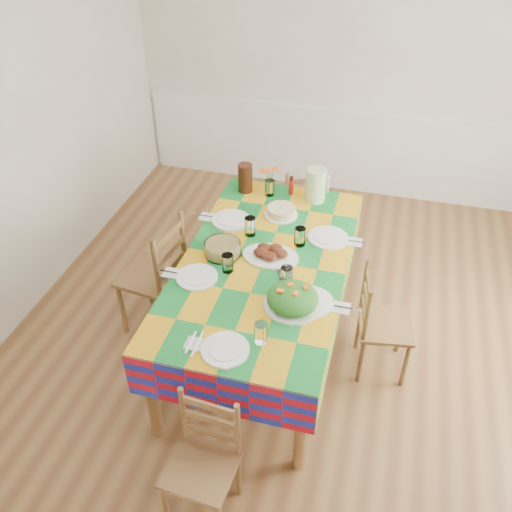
# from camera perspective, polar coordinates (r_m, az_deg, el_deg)

# --- Properties ---
(room) EXTENTS (4.58, 5.08, 2.78)m
(room) POSITION_cam_1_polar(r_m,az_deg,el_deg) (3.44, 5.56, 6.14)
(room) COLOR brown
(room) RESTS_ON ground
(wainscot) EXTENTS (4.41, 0.06, 0.92)m
(wainscot) POSITION_cam_1_polar(r_m,az_deg,el_deg) (6.02, 9.54, 11.01)
(wainscot) COLOR white
(wainscot) RESTS_ON room
(dining_table) EXTENTS (1.13, 2.11, 0.82)m
(dining_table) POSITION_cam_1_polar(r_m,az_deg,el_deg) (3.81, 0.86, -1.57)
(dining_table) COLOR brown
(dining_table) RESTS_ON room
(setting_near_head) EXTENTS (0.46, 0.31, 0.14)m
(setting_near_head) POSITION_cam_1_polar(r_m,az_deg,el_deg) (3.14, -2.01, -9.14)
(setting_near_head) COLOR white
(setting_near_head) RESTS_ON dining_table
(setting_left_near) EXTENTS (0.51, 0.30, 0.13)m
(setting_left_near) POSITION_cam_1_polar(r_m,az_deg,el_deg) (3.63, -5.15, -1.66)
(setting_left_near) COLOR white
(setting_left_near) RESTS_ON dining_table
(setting_left_far) EXTENTS (0.54, 0.32, 0.14)m
(setting_left_far) POSITION_cam_1_polar(r_m,az_deg,el_deg) (4.09, -2.01, 3.60)
(setting_left_far) COLOR white
(setting_left_far) RESTS_ON dining_table
(setting_right_near) EXTENTS (0.55, 0.32, 0.14)m
(setting_right_near) POSITION_cam_1_polar(r_m,az_deg,el_deg) (3.47, 4.94, -3.83)
(setting_right_near) COLOR white
(setting_right_near) RESTS_ON dining_table
(setting_right_far) EXTENTS (0.55, 0.32, 0.14)m
(setting_right_far) POSITION_cam_1_polar(r_m,az_deg,el_deg) (3.95, 6.64, 1.98)
(setting_right_far) COLOR white
(setting_right_far) RESTS_ON dining_table
(meat_platter) EXTENTS (0.40, 0.29, 0.08)m
(meat_platter) POSITION_cam_1_polar(r_m,az_deg,el_deg) (3.77, 1.51, 0.25)
(meat_platter) COLOR white
(meat_platter) RESTS_ON dining_table
(salad_platter) EXTENTS (0.36, 0.36, 0.15)m
(salad_platter) POSITION_cam_1_polar(r_m,az_deg,el_deg) (3.38, 3.87, -4.50)
(salad_platter) COLOR white
(salad_platter) RESTS_ON dining_table
(pasta_bowl) EXTENTS (0.26, 0.26, 0.09)m
(pasta_bowl) POSITION_cam_1_polar(r_m,az_deg,el_deg) (3.80, -3.54, 0.79)
(pasta_bowl) COLOR white
(pasta_bowl) RESTS_ON dining_table
(cake) EXTENTS (0.26, 0.26, 0.07)m
(cake) POSITION_cam_1_polar(r_m,az_deg,el_deg) (4.20, 2.67, 4.69)
(cake) COLOR white
(cake) RESTS_ON dining_table
(serving_utensils) EXTENTS (0.16, 0.35, 0.01)m
(serving_utensils) POSITION_cam_1_polar(r_m,az_deg,el_deg) (3.63, 3.02, -1.99)
(serving_utensils) COLOR black
(serving_utensils) RESTS_ON dining_table
(flower_vase) EXTENTS (0.16, 0.13, 0.26)m
(flower_vase) POSITION_cam_1_polar(r_m,az_deg,el_deg) (4.43, 1.43, 7.66)
(flower_vase) COLOR white
(flower_vase) RESTS_ON dining_table
(hot_sauce) EXTENTS (0.04, 0.04, 0.16)m
(hot_sauce) POSITION_cam_1_polar(r_m,az_deg,el_deg) (4.46, 3.72, 7.44)
(hot_sauce) COLOR red
(hot_sauce) RESTS_ON dining_table
(green_pitcher) EXTENTS (0.16, 0.16, 0.27)m
(green_pitcher) POSITION_cam_1_polar(r_m,az_deg,el_deg) (4.37, 6.33, 7.44)
(green_pitcher) COLOR #C2EAA5
(green_pitcher) RESTS_ON dining_table
(tea_pitcher) EXTENTS (0.12, 0.12, 0.24)m
(tea_pitcher) POSITION_cam_1_polar(r_m,az_deg,el_deg) (4.48, -1.14, 8.21)
(tea_pitcher) COLOR black
(tea_pitcher) RESTS_ON dining_table
(name_card) EXTENTS (0.09, 0.03, 0.02)m
(name_card) POSITION_cam_1_polar(r_m,az_deg,el_deg) (3.06, -3.66, -11.55)
(name_card) COLOR white
(name_card) RESTS_ON dining_table
(chair_near) EXTENTS (0.40, 0.38, 0.84)m
(chair_near) POSITION_cam_1_polar(r_m,az_deg,el_deg) (3.21, -5.54, -20.85)
(chair_near) COLOR brown
(chair_near) RESTS_ON room
(chair_far) EXTENTS (0.49, 0.48, 0.87)m
(chair_far) POSITION_cam_1_polar(r_m,az_deg,el_deg) (5.05, 4.79, 5.06)
(chair_far) COLOR brown
(chair_far) RESTS_ON room
(chair_left) EXTENTS (0.48, 0.50, 1.01)m
(chair_left) POSITION_cam_1_polar(r_m,az_deg,el_deg) (4.19, -10.41, -2.12)
(chair_left) COLOR brown
(chair_left) RESTS_ON room
(chair_right) EXTENTS (0.42, 0.43, 0.87)m
(chair_right) POSITION_cam_1_polar(r_m,az_deg,el_deg) (3.94, 12.90, -7.02)
(chair_right) COLOR brown
(chair_right) RESTS_ON room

